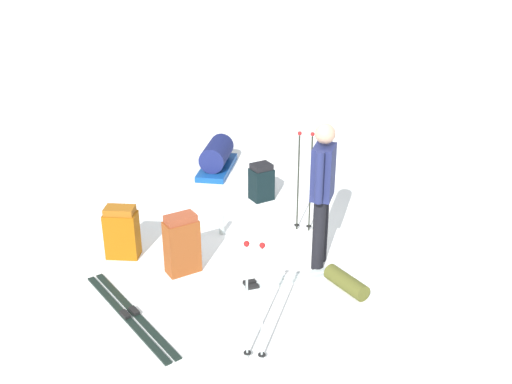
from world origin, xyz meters
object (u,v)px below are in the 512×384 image
(skier_standing, at_px, (322,189))
(ski_pair_far, at_px, (251,286))
(backpack_bright, at_px, (182,244))
(ski_pair_near, at_px, (130,314))
(ski_poles_planted_near, at_px, (305,177))
(ski_poles_planted_far, at_px, (254,296))
(gear_sled, at_px, (217,157))
(backpack_small_spare, at_px, (261,182))
(thermos_bottle, at_px, (222,225))
(sleeping_mat_rolled, at_px, (346,282))
(backpack_large_dark, at_px, (122,232))

(skier_standing, height_order, ski_pair_far, skier_standing)
(skier_standing, xyz_separation_m, backpack_bright, (-1.29, -0.90, -0.61))
(ski_pair_near, height_order, ski_poles_planted_near, ski_poles_planted_near)
(ski_poles_planted_far, distance_m, gear_sled, 4.70)
(backpack_bright, distance_m, backpack_small_spare, 2.19)
(skier_standing, distance_m, thermos_bottle, 1.61)
(ski_pair_far, bearing_deg, ski_poles_planted_near, 92.71)
(skier_standing, height_order, ski_poles_planted_far, skier_standing)
(ski_poles_planted_near, relative_size, gear_sled, 1.07)
(skier_standing, distance_m, ski_poles_planted_far, 1.86)
(ski_poles_planted_far, bearing_deg, thermos_bottle, 128.70)
(skier_standing, relative_size, ski_pair_far, 1.10)
(backpack_bright, height_order, backpack_small_spare, backpack_bright)
(ski_pair_near, relative_size, thermos_bottle, 6.52)
(ski_pair_near, xyz_separation_m, sleeping_mat_rolled, (1.74, 1.50, 0.08))
(ski_pair_near, bearing_deg, sleeping_mat_rolled, 40.64)
(ski_poles_planted_far, bearing_deg, gear_sled, 126.38)
(skier_standing, xyz_separation_m, backpack_small_spare, (-1.45, 1.28, -0.69))
(backpack_small_spare, bearing_deg, ski_pair_far, -64.50)
(ski_pair_far, relative_size, thermos_bottle, 5.96)
(backpack_large_dark, bearing_deg, ski_pair_near, -47.00)
(skier_standing, xyz_separation_m, ski_pair_far, (-0.45, -0.81, -0.94))
(backpack_large_dark, bearing_deg, ski_pair_far, 4.68)
(ski_pair_near, bearing_deg, ski_poles_planted_near, 73.63)
(ski_pair_far, height_order, backpack_small_spare, backpack_small_spare)
(backpack_bright, bearing_deg, skier_standing, 34.88)
(ski_pair_far, distance_m, backpack_large_dark, 1.70)
(ski_poles_planted_near, relative_size, ski_poles_planted_far, 1.10)
(backpack_small_spare, xyz_separation_m, sleeping_mat_rolled, (1.92, -1.64, -0.18))
(ski_poles_planted_near, height_order, ski_poles_planted_far, ski_poles_planted_near)
(skier_standing, bearing_deg, backpack_bright, -145.12)
(ski_pair_near, height_order, sleeping_mat_rolled, sleeping_mat_rolled)
(ski_poles_planted_near, bearing_deg, backpack_small_spare, 147.63)
(ski_pair_near, bearing_deg, backpack_large_dark, 133.00)
(ski_pair_near, relative_size, ski_pair_far, 1.09)
(skier_standing, height_order, thermos_bottle, skier_standing)
(backpack_bright, xyz_separation_m, sleeping_mat_rolled, (1.76, 0.54, -0.26))
(ski_pair_near, relative_size, gear_sled, 1.36)
(backpack_large_dark, distance_m, backpack_bright, 0.83)
(thermos_bottle, bearing_deg, backpack_small_spare, 93.15)
(ski_pair_near, distance_m, ski_pair_far, 1.32)
(skier_standing, xyz_separation_m, ski_poles_planted_far, (0.15, -1.83, -0.28))
(ski_pair_far, relative_size, ski_poles_planted_far, 1.28)
(skier_standing, relative_size, backpack_large_dark, 2.65)
(ski_poles_planted_near, height_order, thermos_bottle, ski_poles_planted_near)
(backpack_small_spare, xyz_separation_m, gear_sled, (-1.17, 0.66, -0.04))
(skier_standing, height_order, sleeping_mat_rolled, skier_standing)
(skier_standing, height_order, gear_sled, skier_standing)
(sleeping_mat_rolled, bearing_deg, backpack_bright, -162.97)
(ski_poles_planted_near, height_order, gear_sled, ski_poles_planted_near)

